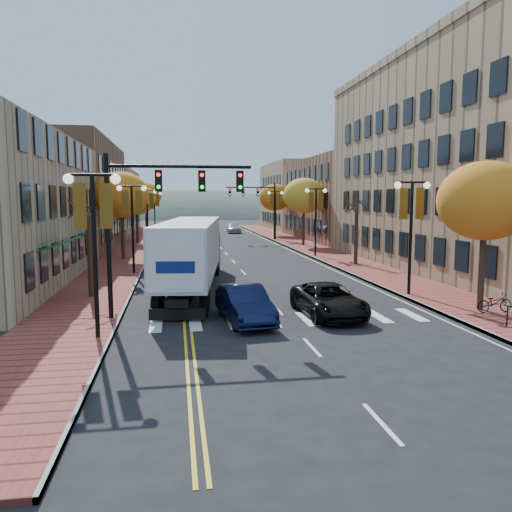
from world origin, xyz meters
name	(u,v)px	position (x,y,z in m)	size (l,w,h in m)	color
ground	(298,332)	(0.00, 0.00, 0.00)	(200.00, 200.00, 0.00)	black
sidewalk_left	(132,250)	(-9.00, 32.50, 0.07)	(4.00, 85.00, 0.15)	brown
sidewalk_right	(307,247)	(9.00, 32.50, 0.07)	(4.00, 85.00, 0.15)	brown
building_left_mid	(54,195)	(-17.00, 36.00, 5.50)	(12.00, 24.00, 11.00)	brown
building_left_far	(93,201)	(-17.00, 61.00, 4.75)	(12.00, 26.00, 9.50)	#9E8966
building_right_near	(489,167)	(18.50, 16.00, 7.50)	(15.00, 28.00, 15.00)	#997F5B
building_right_mid	(361,200)	(18.50, 42.00, 5.00)	(15.00, 24.00, 10.00)	brown
building_right_far	(314,196)	(18.50, 64.00, 5.50)	(15.00, 20.00, 11.00)	#9E8966
tree_left_a	(90,256)	(-9.00, 8.00, 2.25)	(0.28, 0.28, 4.20)	#382619
tree_left_b	(121,195)	(-9.00, 24.00, 5.45)	(4.48, 4.48, 7.21)	#382619
tree_left_c	(137,199)	(-9.00, 40.00, 5.05)	(4.16, 4.16, 6.69)	#382619
tree_left_d	(146,195)	(-9.00, 58.00, 5.60)	(4.61, 4.61, 7.42)	#382619
tree_right_a	(485,201)	(9.00, 2.00, 5.05)	(4.16, 4.16, 6.69)	#382619
tree_right_b	(356,237)	(9.00, 18.00, 2.25)	(0.28, 0.28, 4.20)	#382619
tree_right_c	(304,196)	(9.00, 34.00, 5.45)	(4.48, 4.48, 7.21)	#382619
tree_right_d	(275,198)	(9.00, 50.00, 5.29)	(4.35, 4.35, 7.00)	#382619
lamp_left_a	(94,223)	(-7.50, 0.00, 4.29)	(1.96, 0.36, 6.05)	black
lamp_left_b	(132,212)	(-7.50, 16.00, 4.29)	(1.96, 0.36, 6.05)	black
lamp_left_c	(147,207)	(-7.50, 34.00, 4.29)	(1.96, 0.36, 6.05)	black
lamp_left_d	(155,205)	(-7.50, 52.00, 4.29)	(1.96, 0.36, 6.05)	black
lamp_right_a	(411,215)	(7.50, 6.00, 4.29)	(1.96, 0.36, 6.05)	black
lamp_right_b	(316,209)	(7.50, 24.00, 4.29)	(1.96, 0.36, 6.05)	black
lamp_right_c	(275,206)	(7.50, 42.00, 4.29)	(1.96, 0.36, 6.05)	black
traffic_mast_near	(155,204)	(-5.48, 3.00, 4.92)	(6.10, 0.35, 7.00)	black
traffic_mast_far	(259,200)	(5.48, 42.00, 4.92)	(6.10, 0.34, 7.00)	black
semi_truck	(193,249)	(-3.70, 9.71, 2.32)	(4.48, 16.08, 3.97)	black
navy_sedan	(245,304)	(-1.83, 1.96, 0.77)	(1.62, 4.66, 1.54)	black
black_suv	(329,300)	(1.99, 2.47, 0.71)	(2.36, 5.11, 1.42)	black
car_far_white	(207,231)	(-0.50, 49.08, 0.79)	(1.86, 4.63, 1.58)	silver
car_far_silver	(234,228)	(3.99, 56.50, 0.74)	(2.09, 5.13, 1.49)	#B0B0B8
car_far_oncoming	(207,224)	(0.67, 68.16, 0.71)	(1.49, 4.29, 1.41)	#AEAEB6
bicycle	(495,302)	(9.27, 1.34, 0.59)	(0.59, 1.69, 0.89)	gray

